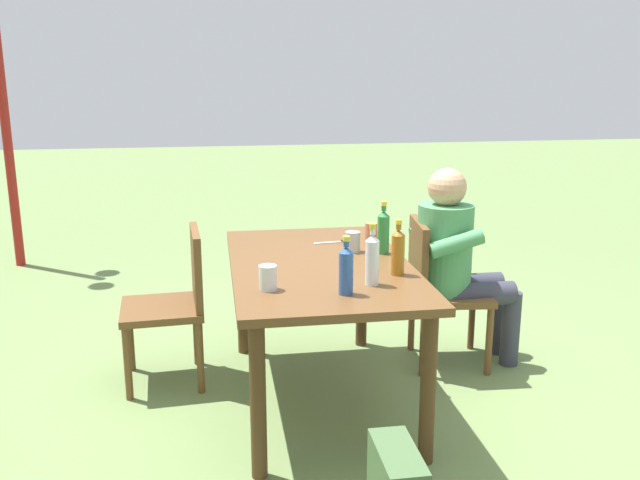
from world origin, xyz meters
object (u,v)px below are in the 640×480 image
object	(u,v)px
dining_table	(320,281)
bottle_green	(383,231)
chair_near_right	(437,285)
table_knife	(337,242)
bottle_amber	(398,251)
bottle_clear	(372,259)
cup_terracotta	(371,231)
cup_glass	(268,278)
cup_steel	(353,242)
person_in_white_shirt	(457,257)
bottle_blue	(346,269)
chair_far_right	(176,298)

from	to	relation	value
dining_table	bottle_green	world-z (taller)	bottle_green
chair_near_right	table_knife	size ratio (longest dim) A/B	3.61
bottle_amber	table_knife	xyz separation A→B (m)	(0.65, 0.18, -0.11)
dining_table	bottle_clear	xyz separation A→B (m)	(-0.40, -0.18, 0.22)
cup_terracotta	cup_glass	bearing A→B (deg)	141.00
cup_glass	cup_steel	world-z (taller)	cup_glass
person_in_white_shirt	cup_steel	xyz separation A→B (m)	(-0.16, 0.65, 0.16)
dining_table	table_knife	world-z (taller)	table_knife
person_in_white_shirt	bottle_blue	world-z (taller)	person_in_white_shirt
bottle_amber	chair_far_right	bearing A→B (deg)	60.81
cup_terracotta	cup_glass	size ratio (longest dim) A/B	0.88
chair_far_right	cup_terracotta	bearing A→B (deg)	-86.15
bottle_green	cup_glass	distance (m)	0.85
person_in_white_shirt	cup_steel	bearing A→B (deg)	103.73
chair_far_right	bottle_amber	xyz separation A→B (m)	(-0.61, -1.09, 0.39)
chair_near_right	cup_terracotta	distance (m)	0.51
bottle_clear	cup_glass	bearing A→B (deg)	90.06
bottle_green	cup_glass	bearing A→B (deg)	128.30
chair_near_right	chair_far_right	size ratio (longest dim) A/B	1.00
cup_steel	cup_glass	bearing A→B (deg)	138.83
bottle_clear	bottle_amber	xyz separation A→B (m)	(0.14, -0.16, -0.01)
table_knife	dining_table	bearing A→B (deg)	157.47
bottle_blue	bottle_amber	bearing A→B (deg)	-50.47
chair_far_right	bottle_amber	bearing A→B (deg)	-119.19
bottle_amber	bottle_clear	bearing A→B (deg)	130.60
chair_near_right	cup_glass	bearing A→B (deg)	125.44
person_in_white_shirt	bottle_blue	size ratio (longest dim) A/B	4.46
dining_table	cup_terracotta	distance (m)	0.58
bottle_green	bottle_amber	xyz separation A→B (m)	(-0.39, 0.02, -0.01)
bottle_blue	table_knife	distance (m)	0.92
bottle_amber	chair_near_right	bearing A→B (deg)	-34.13
bottle_blue	cup_glass	bearing A→B (deg)	71.34
dining_table	chair_near_right	world-z (taller)	chair_near_right
chair_far_right	cup_steel	bearing A→B (deg)	-99.75
bottle_amber	cup_terracotta	xyz separation A→B (m)	(0.68, -0.03, -0.07)
dining_table	chair_near_right	distance (m)	0.85
chair_near_right	cup_steel	size ratio (longest dim) A/B	7.84
person_in_white_shirt	bottle_clear	bearing A→B (deg)	137.30
cup_terracotta	bottle_blue	bearing A→B (deg)	160.54
dining_table	chair_far_right	bearing A→B (deg)	65.13
person_in_white_shirt	cup_steel	world-z (taller)	person_in_white_shirt
chair_far_right	bottle_blue	bearing A→B (deg)	-137.46
person_in_white_shirt	chair_near_right	bearing A→B (deg)	85.34
bottle_green	cup_steel	size ratio (longest dim) A/B	2.56
bottle_clear	chair_far_right	bearing A→B (deg)	51.35
bottle_amber	bottle_blue	bearing A→B (deg)	129.53
bottle_clear	cup_glass	size ratio (longest dim) A/B	2.55
chair_far_right	bottle_blue	world-z (taller)	bottle_blue
bottle_amber	cup_glass	bearing A→B (deg)	102.09
bottle_blue	cup_terracotta	xyz separation A→B (m)	(0.93, -0.33, -0.06)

